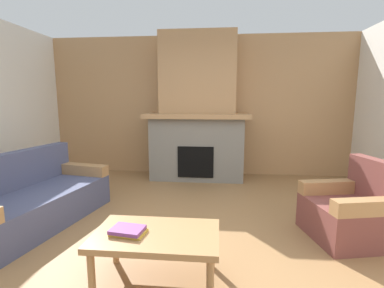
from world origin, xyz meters
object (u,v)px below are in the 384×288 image
fireplace (197,117)px  couch (32,201)px  coffee_table (156,239)px  armchair (352,212)px

fireplace → couch: 3.01m
fireplace → coffee_table: size_ratio=2.70×
fireplace → armchair: (1.84, -2.24, -0.87)m
armchair → couch: bearing=179.9°
couch → coffee_table: bearing=-28.4°
armchair → fireplace: bearing=129.4°
couch → coffee_table: couch is taller
fireplace → coffee_table: (-0.08, -3.17, -0.79)m
armchair → coffee_table: size_ratio=0.90×
armchair → coffee_table: 2.13m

